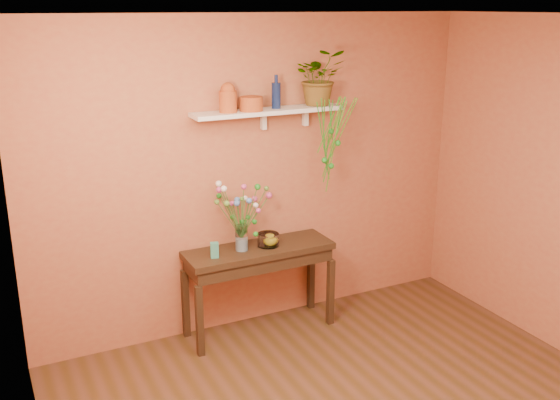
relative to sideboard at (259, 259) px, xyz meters
name	(u,v)px	position (x,y,z in m)	size (l,w,h in m)	color
room	(396,253)	(0.09, -1.77, 0.68)	(4.04, 4.04, 2.70)	#523121
sideboard	(259,259)	(0.00, 0.00, 0.00)	(1.28, 0.41, 0.78)	#372415
wall_shelf	(269,112)	(0.15, 0.10, 1.25)	(1.30, 0.24, 0.19)	white
terracotta_jug	(228,98)	(-0.22, 0.09, 1.38)	(0.16, 0.16, 0.24)	#AA4F1C
terracotta_pot	(251,104)	(-0.02, 0.07, 1.33)	(0.19, 0.19, 0.11)	#AA4F1C
blue_bottle	(276,95)	(0.21, 0.10, 1.38)	(0.09, 0.09, 0.28)	#0F1D47
spider_plant	(320,77)	(0.63, 0.10, 1.51)	(0.42, 0.37, 0.47)	#21801F
plant_fronds	(332,141)	(0.66, -0.05, 0.98)	(0.43, 0.33, 0.83)	#21801F
glass_vase	(242,240)	(-0.16, 0.00, 0.21)	(0.11, 0.11, 0.22)	white
bouquet	(241,203)	(-0.15, 0.01, 0.53)	(0.49, 0.42, 0.49)	#386B28
glass_bowl	(268,240)	(0.09, 0.00, 0.16)	(0.18, 0.18, 0.11)	white
lemon	(270,240)	(0.10, 0.00, 0.16)	(0.08, 0.08, 0.08)	yellow
carton	(214,250)	(-0.42, -0.05, 0.18)	(0.07, 0.05, 0.13)	teal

